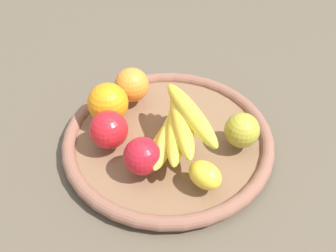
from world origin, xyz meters
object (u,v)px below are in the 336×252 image
object	(u,v)px
apple_2	(140,155)
orange_1	(132,85)
lemon_0	(205,175)
apple_1	(109,130)
orange_0	(108,103)
banana_bunch	(176,127)
apple_0	(242,130)

from	to	relation	value
apple_2	orange_1	size ratio (longest dim) A/B	0.93
apple_2	lemon_0	distance (m)	0.11
apple_1	apple_2	bearing A→B (deg)	-108.79
apple_1	lemon_0	xyz separation A→B (m)	(-0.01, -0.19, -0.01)
orange_0	apple_2	xyz separation A→B (m)	(-0.08, -0.12, -0.01)
banana_bunch	orange_1	bearing A→B (deg)	59.44
lemon_0	apple_1	bearing A→B (deg)	87.18
orange_1	apple_0	bearing A→B (deg)	-95.33
lemon_0	banana_bunch	bearing A→B (deg)	54.33
apple_1	lemon_0	bearing A→B (deg)	-92.82
lemon_0	orange_1	distance (m)	0.26
banana_bunch	apple_2	distance (m)	0.08
apple_1	orange_0	xyz separation A→B (m)	(0.06, 0.04, 0.00)
banana_bunch	orange_0	xyz separation A→B (m)	(0.01, 0.15, -0.01)
banana_bunch	apple_2	xyz separation A→B (m)	(-0.08, 0.03, -0.01)
apple_0	orange_1	xyz separation A→B (m)	(0.02, 0.24, 0.00)
orange_0	orange_1	size ratio (longest dim) A/B	1.12
apple_0	lemon_0	bearing A→B (deg)	169.34
orange_0	lemon_0	xyz separation A→B (m)	(-0.07, -0.23, -0.02)
lemon_0	apple_2	bearing A→B (deg)	98.94
apple_2	apple_0	bearing A→B (deg)	-44.77
orange_1	banana_bunch	bearing A→B (deg)	-120.56
apple_2	orange_1	distance (m)	0.19
apple_1	orange_0	size ratio (longest dim) A/B	0.89
apple_2	orange_1	bearing A→B (deg)	34.40
apple_0	orange_1	distance (m)	0.24
banana_bunch	apple_0	xyz separation A→B (m)	(0.06, -0.10, -0.01)
banana_bunch	lemon_0	xyz separation A→B (m)	(-0.06, -0.08, -0.02)
apple_1	apple_2	xyz separation A→B (m)	(-0.03, -0.08, -0.00)
orange_1	lemon_0	bearing A→B (deg)	-122.50
apple_1	banana_bunch	bearing A→B (deg)	-66.40
apple_1	apple_2	size ratio (longest dim) A/B	1.07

